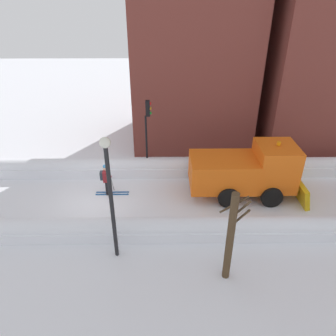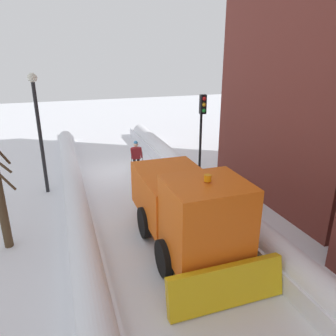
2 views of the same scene
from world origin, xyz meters
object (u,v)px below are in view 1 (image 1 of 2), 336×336
plow_truck (248,170)px  skier (106,178)px  bare_tree_near (231,236)px  traffic_light_pole (148,122)px  street_lamp (110,187)px

plow_truck → skier: bearing=-90.8°
skier → bare_tree_near: (5.75, 5.50, 1.03)m
plow_truck → traffic_light_pole: (-2.90, -5.33, 1.57)m
plow_truck → traffic_light_pole: size_ratio=1.38×
traffic_light_pole → street_lamp: (7.37, -1.05, 0.35)m
skier → street_lamp: street_lamp is taller
street_lamp → traffic_light_pole: bearing=171.9°
skier → bare_tree_near: 8.02m
traffic_light_pole → street_lamp: bearing=-8.1°
skier → bare_tree_near: bearing=43.7°
skier → bare_tree_near: bare_tree_near is taller
traffic_light_pole → bare_tree_near: (8.54, 3.34, -1.02)m
skier → traffic_light_pole: size_ratio=0.42×
street_lamp → bare_tree_near: bearing=75.0°
plow_truck → street_lamp: size_ratio=1.11×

